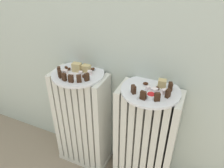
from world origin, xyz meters
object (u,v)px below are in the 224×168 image
at_px(jam_bowl_left, 78,65).
at_px(fork, 142,94).
at_px(radiator_right, 145,141).
at_px(plate_left, 78,74).
at_px(radiator_left, 83,121).
at_px(plate_right, 151,91).
at_px(jam_bowl_right, 151,96).

bearing_deg(jam_bowl_left, fork, -15.00).
bearing_deg(radiator_right, plate_left, 180.00).
distance_m(jam_bowl_left, fork, 0.43).
height_order(radiator_right, plate_left, plate_left).
bearing_deg(radiator_left, plate_right, 0.00).
relative_size(radiator_left, jam_bowl_right, 14.86).
bearing_deg(plate_right, plate_left, 180.00).
distance_m(radiator_right, fork, 0.36).
height_order(radiator_right, jam_bowl_right, jam_bowl_right).
distance_m(radiator_left, plate_left, 0.34).
relative_size(jam_bowl_left, fork, 0.43).
bearing_deg(fork, radiator_left, 172.46).
height_order(plate_right, jam_bowl_left, jam_bowl_left).
xyz_separation_m(radiator_right, fork, (-0.03, -0.05, 0.35)).
bearing_deg(plate_right, jam_bowl_right, -74.23).
relative_size(radiator_left, fork, 7.24).
height_order(plate_right, fork, fork).
height_order(radiator_left, radiator_right, same).
bearing_deg(radiator_right, plate_right, 0.00).
height_order(plate_left, fork, fork).
xyz_separation_m(radiator_left, fork, (0.38, -0.05, 0.35)).
relative_size(radiator_right, plate_right, 2.32).
height_order(plate_left, jam_bowl_left, jam_bowl_left).
xyz_separation_m(plate_left, plate_right, (0.41, 0.00, 0.00)).
distance_m(radiator_left, plate_right, 0.53).
xyz_separation_m(radiator_right, plate_left, (-0.41, 0.00, 0.34)).
bearing_deg(plate_left, fork, -7.54).
xyz_separation_m(radiator_right, plate_right, (0.00, 0.00, 0.34)).
xyz_separation_m(radiator_left, radiator_right, (0.41, 0.00, 0.00)).
relative_size(jam_bowl_right, fork, 0.49).
bearing_deg(plate_right, fork, -116.92).
bearing_deg(fork, plate_right, 63.08).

